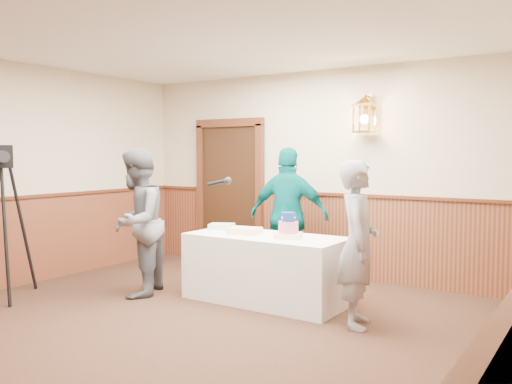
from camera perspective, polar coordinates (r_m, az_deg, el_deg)
ground at (r=4.84m, az=-11.82°, el=-16.15°), size 7.00×7.00×0.00m
room_shell at (r=4.91m, az=-8.76°, el=2.34°), size 6.02×7.02×2.81m
display_table at (r=6.15m, az=1.03°, el=-8.04°), size 1.80×0.80×0.75m
tiered_cake at (r=5.90m, az=3.42°, el=-3.79°), size 0.35×0.35×0.28m
sheet_cake_yellow at (r=6.20m, az=-1.24°, el=-4.10°), size 0.39×0.32×0.07m
sheet_cake_green at (r=6.60m, az=-3.64°, el=-3.64°), size 0.35×0.32×0.07m
interviewer at (r=6.49m, az=-12.42°, el=-3.14°), size 1.59×1.03×1.73m
baker at (r=5.30m, az=10.68°, el=-5.36°), size 0.57×0.68×1.61m
assistant_p at (r=6.93m, az=3.48°, el=-2.51°), size 1.10×0.66×1.75m
tv_camera_rig at (r=6.88m, az=-25.24°, el=-3.63°), size 0.68×0.64×1.76m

